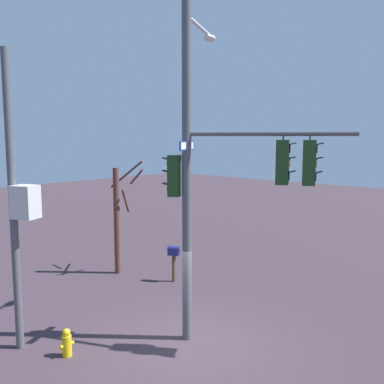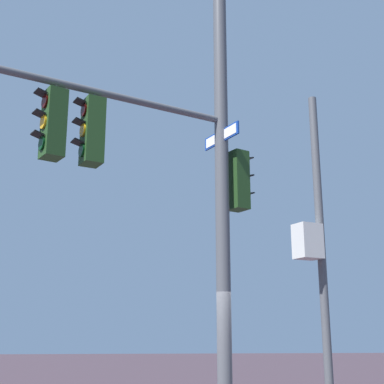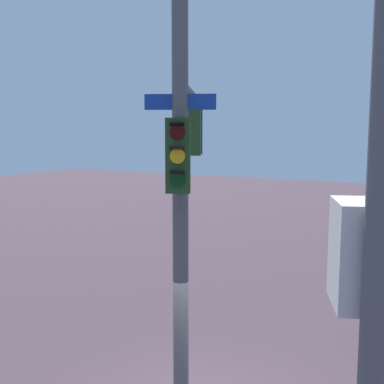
# 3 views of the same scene
# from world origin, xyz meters

# --- Properties ---
(ground_plane) EXTENTS (80.00, 80.00, 0.00)m
(ground_plane) POSITION_xyz_m (0.00, 0.00, 0.00)
(ground_plane) COLOR #3B2D35
(main_signal_pole_assembly) EXTENTS (2.92, 5.11, 8.94)m
(main_signal_pole_assembly) POSITION_xyz_m (0.63, -0.37, 4.91)
(main_signal_pole_assembly) COLOR #4C4F54
(main_signal_pole_assembly) RESTS_ON ground
(secondary_pole_assembly) EXTENTS (0.67, 0.84, 7.73)m
(secondary_pole_assembly) POSITION_xyz_m (-3.09, 3.00, 3.89)
(secondary_pole_assembly) COLOR #4C4F54
(secondary_pole_assembly) RESTS_ON ground
(fire_hydrant) EXTENTS (0.38, 0.24, 0.73)m
(fire_hydrant) POSITION_xyz_m (-2.56, 1.84, 0.34)
(fire_hydrant) COLOR yellow
(fire_hydrant) RESTS_ON ground
(mailbox) EXTENTS (0.42, 0.50, 1.41)m
(mailbox) POSITION_xyz_m (3.33, 3.85, 1.11)
(mailbox) COLOR #4C3823
(mailbox) RESTS_ON ground
(bare_tree_behind_pole) EXTENTS (1.33, 2.16, 4.61)m
(bare_tree_behind_pole) POSITION_xyz_m (2.60, 6.27, 2.36)
(bare_tree_behind_pole) COLOR brown
(bare_tree_behind_pole) RESTS_ON ground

